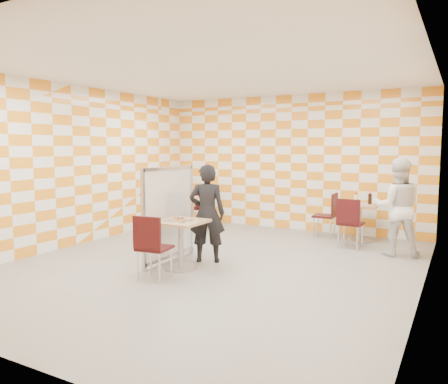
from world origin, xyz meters
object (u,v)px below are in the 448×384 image
Objects in this scene: partition at (169,213)px; sport_bottle at (356,198)px; soda_bottle at (370,199)px; man_dark at (207,213)px; chair_second_side at (329,212)px; chair_empty_far at (203,203)px; second_table at (360,216)px; chair_empty_near at (177,210)px; main_table at (181,236)px; chair_main_front at (151,243)px; chair_second_front at (350,219)px; man_white at (397,207)px; empty_table at (192,208)px.

sport_bottle is at bearing 53.88° from partition.
man_dark is at bearing -126.14° from soda_bottle.
chair_second_side is at bearing -165.20° from sport_bottle.
chair_second_side is 2.92m from chair_empty_far.
partition reaches higher than second_table.
chair_empty_near is 1.00× the size of chair_empty_far.
chair_empty_far is 3.12m from man_dark.
chair_main_front is (-0.01, -0.71, 0.04)m from main_table.
chair_second_side and chair_empty_near have the same top height.
chair_second_side is at bearing 70.99° from chair_main_front.
main_table is 3.75× the size of sport_bottle.
main_table is 0.59m from partition.
main_table is at bearing -121.01° from second_table.
partition is at bearing -120.84° from chair_second_side.
man_dark reaches higher than chair_main_front.
soda_bottle is (2.16, 3.34, 0.34)m from main_table.
chair_second_front is 0.60× the size of partition.
chair_main_front is 4.62× the size of sport_bottle.
man_white is 8.35× the size of sport_bottle.
sport_bottle reaches higher than chair_empty_near.
soda_bottle is (3.70, 0.16, 0.31)m from chair_empty_far.
chair_main_front is 3.07m from chair_empty_near.
man_white reaches higher than soda_bottle.
soda_bottle is (0.29, -0.10, 0.01)m from sport_bottle.
chair_second_front is (-0.03, -0.71, 0.04)m from second_table.
main_table is at bearing -112.56° from chair_second_side.
partition reaches higher than chair_empty_far.
soda_bottle reaches higher than chair_empty_far.
chair_second_front is (3.41, 0.00, 0.04)m from empty_table.
chair_empty_near is 4.26m from man_white.
chair_second_side is 0.84m from soda_bottle.
chair_second_front is at bearing -156.86° from man_dark.
chair_empty_near is 3.87m from soda_bottle.
main_table is 0.48× the size of partition.
chair_second_front reaches higher than second_table.
chair_second_side is at bearing -46.19° from man_white.
sport_bottle is at bearing 61.46° from main_table.
man_white reaches higher than empty_table.
sport_bottle is (3.33, 0.86, 0.33)m from empty_table.
empty_table is 4.24m from man_white.
soda_bottle is (3.62, 1.34, 0.31)m from chair_empty_near.
chair_second_side is (-0.57, 0.72, 0.00)m from chair_second_front.
chair_main_front is at bearing -116.44° from second_table.
chair_second_front is 2.73m from man_dark.
partition reaches higher than chair_main_front.
second_table is 3.68m from chair_empty_near.
chair_empty_far is 4.02× the size of soda_bottle.
partition is at bearing -126.12° from sport_bottle.
soda_bottle reaches higher than main_table.
empty_table is 3.46m from sport_bottle.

